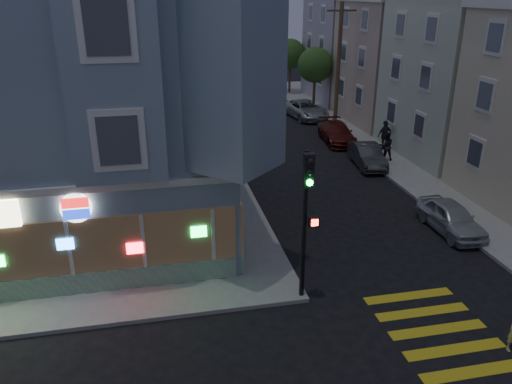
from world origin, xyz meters
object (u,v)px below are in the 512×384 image
object	(u,v)px
street_tree_near	(315,65)
parked_car_c	(337,133)
pedestrian_b	(385,135)
parked_car_b	(367,155)
fire_hydrant	(389,145)
parked_car_d	(306,109)
traffic_signal	(307,202)
street_tree_far	(290,54)
parked_car_a	(451,217)
utility_pole	(338,64)
pedestrian_a	(386,146)

from	to	relation	value
street_tree_near	parked_car_c	distance (m)	10.50
pedestrian_b	parked_car_c	xyz separation A→B (m)	(-2.30, 2.66, -0.43)
parked_car_b	fire_hydrant	distance (m)	2.98
parked_car_d	traffic_signal	xyz separation A→B (m)	(-7.88, -25.27, 2.95)
parked_car_c	parked_car_b	bearing A→B (deg)	-84.66
parked_car_b	parked_car_c	distance (m)	5.20
street_tree_near	pedestrian_b	xyz separation A→B (m)	(0.80, -12.52, -2.82)
street_tree_near	street_tree_far	distance (m)	8.00
street_tree_near	pedestrian_b	world-z (taller)	street_tree_near
parked_car_c	traffic_signal	bearing A→B (deg)	-108.34
parked_car_a	pedestrian_b	bearing A→B (deg)	78.96
utility_pole	parked_car_c	size ratio (longest dim) A/B	1.92
traffic_signal	fire_hydrant	xyz separation A→B (m)	(10.18, 14.66, -3.06)
parked_car_a	parked_car_b	distance (m)	9.00
pedestrian_b	parked_car_a	size ratio (longest dim) A/B	0.49
street_tree_far	parked_car_d	world-z (taller)	street_tree_far
parked_car_c	fire_hydrant	size ratio (longest dim) A/B	5.33
utility_pole	pedestrian_a	size ratio (longest dim) A/B	5.10
street_tree_near	fire_hydrant	xyz separation A→B (m)	(0.80, -13.17, -3.32)
pedestrian_a	parked_car_b	size ratio (longest dim) A/B	0.43
utility_pole	pedestrian_b	distance (m)	7.56
traffic_signal	parked_car_d	bearing A→B (deg)	80.58
parked_car_d	fire_hydrant	distance (m)	10.86
utility_pole	parked_car_d	size ratio (longest dim) A/B	1.74
parked_car_a	parked_car_d	world-z (taller)	parked_car_d
pedestrian_a	fire_hydrant	world-z (taller)	pedestrian_a
street_tree_near	traffic_signal	distance (m)	29.37
pedestrian_a	parked_car_d	size ratio (longest dim) A/B	0.34
parked_car_a	parked_car_d	bearing A→B (deg)	90.23
fire_hydrant	parked_car_d	bearing A→B (deg)	102.23
utility_pole	parked_car_c	xyz separation A→B (m)	(-1.30, -3.87, -4.12)
parked_car_a	fire_hydrant	bearing A→B (deg)	78.31
pedestrian_a	fire_hydrant	distance (m)	1.72
street_tree_near	parked_car_b	world-z (taller)	street_tree_near
street_tree_near	parked_car_a	size ratio (longest dim) A/B	1.35
pedestrian_b	parked_car_d	world-z (taller)	pedestrian_b
parked_car_c	parked_car_d	world-z (taller)	parked_car_d
pedestrian_b	traffic_signal	world-z (taller)	traffic_signal
pedestrian_b	parked_car_b	distance (m)	3.46
utility_pole	traffic_signal	bearing A→B (deg)	-112.80
parked_car_d	parked_car_b	bearing A→B (deg)	-97.73
traffic_signal	pedestrian_a	bearing A→B (deg)	62.81
pedestrian_a	parked_car_a	bearing A→B (deg)	93.94
traffic_signal	parked_car_a	bearing A→B (deg)	33.43
utility_pole	traffic_signal	distance (m)	23.71
pedestrian_b	parked_car_b	world-z (taller)	pedestrian_b
street_tree_far	parked_car_c	bearing A→B (deg)	-94.80
street_tree_near	traffic_signal	world-z (taller)	street_tree_near
parked_car_a	parked_car_c	distance (m)	14.20
traffic_signal	street_tree_near	bearing A→B (deg)	79.27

